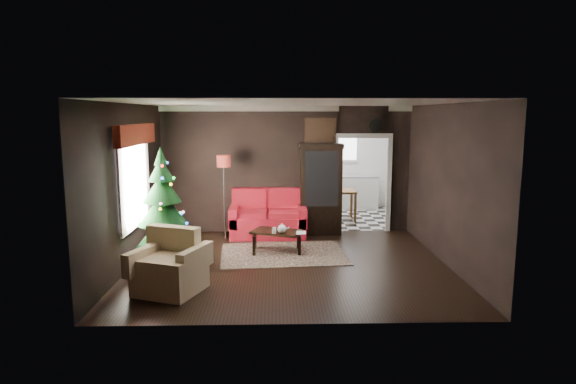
{
  "coord_description": "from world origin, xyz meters",
  "views": [
    {
      "loc": [
        -0.24,
        -8.33,
        2.6
      ],
      "look_at": [
        0.0,
        0.9,
        1.15
      ],
      "focal_mm": 30.6,
      "sensor_mm": 36.0,
      "label": 1
    }
  ],
  "objects_px": {
    "coffee_table": "(277,241)",
    "teapot": "(282,229)",
    "loveseat": "(268,214)",
    "floor_lamp": "(224,199)",
    "christmas_tree": "(162,206)",
    "curio_cabinet": "(321,191)",
    "wall_clock": "(375,125)",
    "armchair": "(170,262)",
    "kitchen_table": "(341,205)"
  },
  "relations": [
    {
      "from": "coffee_table",
      "to": "kitchen_table",
      "type": "relative_size",
      "value": 1.22
    },
    {
      "from": "teapot",
      "to": "kitchen_table",
      "type": "bearing_deg",
      "value": 64.19
    },
    {
      "from": "loveseat",
      "to": "christmas_tree",
      "type": "xyz_separation_m",
      "value": [
        -1.79,
        -2.01,
        0.55
      ]
    },
    {
      "from": "loveseat",
      "to": "armchair",
      "type": "distance_m",
      "value": 3.64
    },
    {
      "from": "loveseat",
      "to": "wall_clock",
      "type": "xyz_separation_m",
      "value": [
        2.35,
        0.4,
        1.88
      ]
    },
    {
      "from": "floor_lamp",
      "to": "armchair",
      "type": "bearing_deg",
      "value": -98.24
    },
    {
      "from": "teapot",
      "to": "christmas_tree",
      "type": "bearing_deg",
      "value": -165.94
    },
    {
      "from": "curio_cabinet",
      "to": "wall_clock",
      "type": "xyz_separation_m",
      "value": [
        1.2,
        0.18,
        1.43
      ]
    },
    {
      "from": "christmas_tree",
      "to": "loveseat",
      "type": "bearing_deg",
      "value": 48.35
    },
    {
      "from": "teapot",
      "to": "wall_clock",
      "type": "height_order",
      "value": "wall_clock"
    },
    {
      "from": "coffee_table",
      "to": "teapot",
      "type": "distance_m",
      "value": 0.38
    },
    {
      "from": "loveseat",
      "to": "armchair",
      "type": "height_order",
      "value": "loveseat"
    },
    {
      "from": "floor_lamp",
      "to": "kitchen_table",
      "type": "bearing_deg",
      "value": 32.0
    },
    {
      "from": "armchair",
      "to": "kitchen_table",
      "type": "relative_size",
      "value": 1.23
    },
    {
      "from": "loveseat",
      "to": "floor_lamp",
      "type": "distance_m",
      "value": 0.99
    },
    {
      "from": "loveseat",
      "to": "christmas_tree",
      "type": "relative_size",
      "value": 0.88
    },
    {
      "from": "floor_lamp",
      "to": "teapot",
      "type": "relative_size",
      "value": 9.95
    },
    {
      "from": "armchair",
      "to": "coffee_table",
      "type": "bearing_deg",
      "value": 73.91
    },
    {
      "from": "curio_cabinet",
      "to": "floor_lamp",
      "type": "bearing_deg",
      "value": -172.46
    },
    {
      "from": "wall_clock",
      "to": "teapot",
      "type": "bearing_deg",
      "value": -137.54
    },
    {
      "from": "christmas_tree",
      "to": "kitchen_table",
      "type": "xyz_separation_m",
      "value": [
        3.59,
        3.66,
        -0.68
      ]
    },
    {
      "from": "christmas_tree",
      "to": "teapot",
      "type": "distance_m",
      "value": 2.2
    },
    {
      "from": "christmas_tree",
      "to": "teapot",
      "type": "height_order",
      "value": "christmas_tree"
    },
    {
      "from": "floor_lamp",
      "to": "kitchen_table",
      "type": "height_order",
      "value": "floor_lamp"
    },
    {
      "from": "teapot",
      "to": "floor_lamp",
      "type": "bearing_deg",
      "value": 129.96
    },
    {
      "from": "floor_lamp",
      "to": "coffee_table",
      "type": "distance_m",
      "value": 1.76
    },
    {
      "from": "curio_cabinet",
      "to": "armchair",
      "type": "height_order",
      "value": "curio_cabinet"
    },
    {
      "from": "coffee_table",
      "to": "teapot",
      "type": "xyz_separation_m",
      "value": [
        0.1,
        -0.22,
        0.3
      ]
    },
    {
      "from": "curio_cabinet",
      "to": "armchair",
      "type": "relative_size",
      "value": 2.07
    },
    {
      "from": "floor_lamp",
      "to": "kitchen_table",
      "type": "distance_m",
      "value": 3.25
    },
    {
      "from": "armchair",
      "to": "coffee_table",
      "type": "relative_size",
      "value": 1.0
    },
    {
      "from": "christmas_tree",
      "to": "coffee_table",
      "type": "distance_m",
      "value": 2.26
    },
    {
      "from": "coffee_table",
      "to": "wall_clock",
      "type": "xyz_separation_m",
      "value": [
        2.17,
        1.68,
        2.16
      ]
    },
    {
      "from": "curio_cabinet",
      "to": "christmas_tree",
      "type": "distance_m",
      "value": 3.69
    },
    {
      "from": "kitchen_table",
      "to": "curio_cabinet",
      "type": "bearing_deg",
      "value": -114.44
    },
    {
      "from": "christmas_tree",
      "to": "kitchen_table",
      "type": "height_order",
      "value": "christmas_tree"
    },
    {
      "from": "armchair",
      "to": "wall_clock",
      "type": "height_order",
      "value": "wall_clock"
    },
    {
      "from": "loveseat",
      "to": "wall_clock",
      "type": "height_order",
      "value": "wall_clock"
    },
    {
      "from": "floor_lamp",
      "to": "armchair",
      "type": "xyz_separation_m",
      "value": [
        -0.48,
        -3.3,
        -0.37
      ]
    },
    {
      "from": "armchair",
      "to": "coffee_table",
      "type": "xyz_separation_m",
      "value": [
        1.59,
        2.08,
        -0.24
      ]
    },
    {
      "from": "curio_cabinet",
      "to": "floor_lamp",
      "type": "relative_size",
      "value": 1.01
    },
    {
      "from": "floor_lamp",
      "to": "christmas_tree",
      "type": "bearing_deg",
      "value": -113.77
    },
    {
      "from": "christmas_tree",
      "to": "kitchen_table",
      "type": "distance_m",
      "value": 5.17
    },
    {
      "from": "curio_cabinet",
      "to": "floor_lamp",
      "type": "xyz_separation_m",
      "value": [
        -2.08,
        -0.27,
        -0.12
      ]
    },
    {
      "from": "floor_lamp",
      "to": "coffee_table",
      "type": "relative_size",
      "value": 2.04
    },
    {
      "from": "armchair",
      "to": "loveseat",
      "type": "bearing_deg",
      "value": 88.52
    },
    {
      "from": "loveseat",
      "to": "coffee_table",
      "type": "relative_size",
      "value": 1.85
    },
    {
      "from": "loveseat",
      "to": "floor_lamp",
      "type": "xyz_separation_m",
      "value": [
        -0.93,
        -0.05,
        0.33
      ]
    },
    {
      "from": "curio_cabinet",
      "to": "coffee_table",
      "type": "distance_m",
      "value": 1.93
    },
    {
      "from": "coffee_table",
      "to": "wall_clock",
      "type": "bearing_deg",
      "value": 37.67
    }
  ]
}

